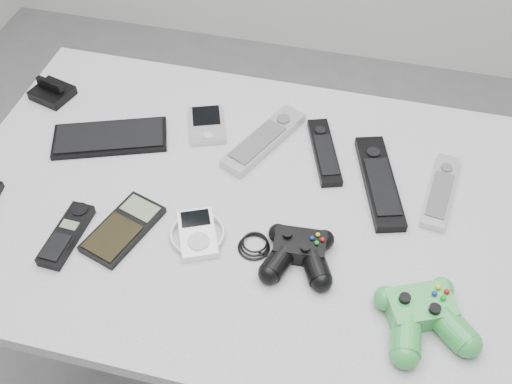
% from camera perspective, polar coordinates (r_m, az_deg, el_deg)
% --- Properties ---
extents(desk, '(1.21, 0.78, 0.81)m').
position_cam_1_polar(desk, '(1.24, -0.34, -3.11)').
color(desk, gray).
rests_on(desk, floor).
extents(pda_keyboard, '(0.26, 0.18, 0.02)m').
position_cam_1_polar(pda_keyboard, '(1.34, -13.73, 5.08)').
color(pda_keyboard, black).
rests_on(pda_keyboard, desk).
extents(dock_bracket, '(0.10, 0.09, 0.05)m').
position_cam_1_polar(dock_bracket, '(1.48, -18.93, 9.27)').
color(dock_bracket, black).
rests_on(dock_bracket, desk).
extents(pda, '(0.11, 0.14, 0.02)m').
position_cam_1_polar(pda, '(1.34, -4.70, 6.43)').
color(pda, '#ACADB3').
rests_on(pda, desk).
extents(remote_silver_a, '(0.15, 0.23, 0.03)m').
position_cam_1_polar(remote_silver_a, '(1.29, 0.78, 5.05)').
color(remote_silver_a, '#ACADB3').
rests_on(remote_silver_a, desk).
extents(remote_black_a, '(0.10, 0.19, 0.02)m').
position_cam_1_polar(remote_black_a, '(1.28, 6.53, 3.88)').
color(remote_black_a, black).
rests_on(remote_black_a, desk).
extents(remote_black_b, '(0.13, 0.25, 0.02)m').
position_cam_1_polar(remote_black_b, '(1.23, 11.68, 1.01)').
color(remote_black_b, black).
rests_on(remote_black_b, desk).
extents(remote_silver_b, '(0.07, 0.20, 0.02)m').
position_cam_1_polar(remote_silver_b, '(1.25, 17.18, 0.12)').
color(remote_silver_b, '#B2B2B9').
rests_on(remote_silver_b, desk).
extents(cordless_handset, '(0.05, 0.15, 0.02)m').
position_cam_1_polar(cordless_handset, '(1.18, -17.61, -3.89)').
color(cordless_handset, black).
rests_on(cordless_handset, desk).
extents(calculator, '(0.13, 0.18, 0.02)m').
position_cam_1_polar(calculator, '(1.16, -12.55, -3.42)').
color(calculator, black).
rests_on(calculator, desk).
extents(mp3_player, '(0.14, 0.15, 0.02)m').
position_cam_1_polar(mp3_player, '(1.13, -5.60, -3.93)').
color(mp3_player, white).
rests_on(mp3_player, desk).
extents(controller_black, '(0.23, 0.16, 0.05)m').
position_cam_1_polar(controller_black, '(1.09, 4.10, -5.67)').
color(controller_black, black).
rests_on(controller_black, desk).
extents(controller_green, '(0.21, 0.21, 0.05)m').
position_cam_1_polar(controller_green, '(1.05, 15.67, -11.18)').
color(controller_green, '#248527').
rests_on(controller_green, desk).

